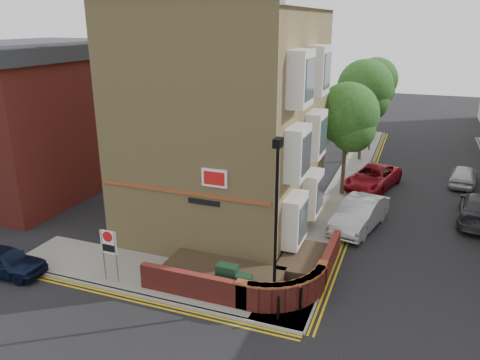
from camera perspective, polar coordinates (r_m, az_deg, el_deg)
name	(u,v)px	position (r m, az deg, el deg)	size (l,w,h in m)	color
ground	(221,316)	(17.50, -2.31, -16.23)	(120.00, 120.00, 0.00)	black
pavement_corner	(157,276)	(19.98, -10.03, -11.49)	(13.00, 3.00, 0.12)	gray
pavement_main	(347,184)	(31.02, 12.87, -0.47)	(2.00, 32.00, 0.12)	gray
kerb_side	(137,295)	(18.91, -12.39, -13.55)	(13.00, 0.15, 0.12)	gray
kerb_main_near	(362,186)	(30.92, 14.70, -0.68)	(0.15, 32.00, 0.12)	gray
yellow_lines_side	(134,300)	(18.76, -12.81, -14.06)	(13.00, 0.28, 0.01)	gold
yellow_lines_main	(366,187)	(30.91, 15.15, -0.83)	(0.28, 32.00, 0.01)	gold
corner_building	(230,104)	(23.13, -1.19, 9.30)	(8.95, 10.40, 13.60)	tan
garden_wall	(245,282)	(19.45, 0.65, -12.29)	(6.80, 6.00, 1.20)	maroon
lamppost	(276,224)	(16.35, 4.39, -5.43)	(0.25, 0.50, 6.30)	black
utility_cabinet_large	(227,279)	(18.21, -1.58, -11.99)	(0.80, 0.45, 1.20)	#15301B
utility_cabinet_small	(244,288)	(17.75, 0.49, -13.07)	(0.55, 0.40, 1.10)	#15301B
bollard_near	(278,308)	(16.93, 4.69, -15.27)	(0.11, 0.11, 0.90)	black
bollard_far	(301,299)	(17.46, 7.40, -14.22)	(0.11, 0.11, 0.90)	black
zone_sign	(109,246)	(19.28, -15.70, -7.78)	(0.72, 0.07, 2.20)	slate
side_building	(39,120)	(30.12, -23.29, 6.76)	(6.40, 10.40, 9.00)	maroon
tree_near	(347,119)	(27.95, 12.95, 7.30)	(3.64, 3.65, 6.70)	#382B1E
tree_mid	(365,92)	(35.71, 14.96, 10.37)	(4.03, 4.03, 7.42)	#382B1E
tree_far	(375,83)	(43.64, 16.18, 11.32)	(3.81, 3.81, 7.00)	#382B1E
traffic_light_assembly	(372,117)	(38.96, 15.76, 7.35)	(0.20, 0.16, 4.20)	black
navy_hatchback	(4,261)	(22.00, -26.85, -8.79)	(1.43, 3.57, 1.21)	black
silver_car_near	(360,214)	(24.50, 14.36, -4.03)	(1.65, 4.74, 1.56)	#B1B4B9
red_car_main	(373,177)	(30.67, 15.90, 0.32)	(2.33, 5.05, 1.40)	maroon
silver_car_far	(464,175)	(33.33, 25.61, 0.53)	(1.54, 3.83, 1.31)	silver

